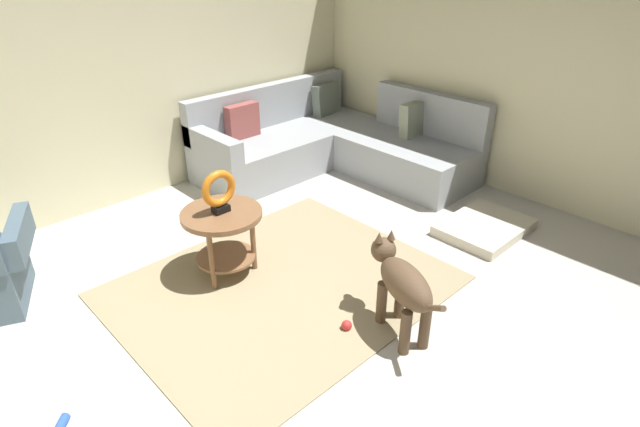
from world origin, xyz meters
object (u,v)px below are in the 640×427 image
at_px(torus_sculpture, 219,191).
at_px(dog, 402,283).
at_px(sectional_couch, 332,145).
at_px(dog_bed_mat, 484,227).
at_px(dog_toy_ball, 347,325).
at_px(side_table, 223,226).

height_order(torus_sculpture, dog, torus_sculpture).
height_order(sectional_couch, dog_bed_mat, sectional_couch).
bearing_deg(sectional_couch, torus_sculpture, -156.56).
bearing_deg(dog_toy_ball, torus_sculpture, 100.05).
bearing_deg(side_table, dog_toy_ball, -79.95).
xyz_separation_m(sectional_couch, dog_toy_ball, (-1.84, -1.98, -0.26)).
bearing_deg(torus_sculpture, dog, -71.67).
height_order(sectional_couch, torus_sculpture, sectional_couch).
distance_m(side_table, torus_sculpture, 0.29).
bearing_deg(dog_bed_mat, dog_toy_ball, -178.56).
distance_m(sectional_couch, side_table, 2.22).
distance_m(side_table, dog, 1.40).
bearing_deg(torus_sculpture, dog_toy_ball, -79.95).
bearing_deg(sectional_couch, side_table, -156.56).
relative_size(sectional_couch, dog_bed_mat, 2.81).
bearing_deg(side_table, dog_bed_mat, -27.51).
bearing_deg(torus_sculpture, sectional_couch, 23.44).
relative_size(sectional_couch, dog_toy_ball, 31.65).
bearing_deg(dog_toy_ball, dog, -43.48).
xyz_separation_m(torus_sculpture, dog, (0.44, -1.33, -0.33)).
relative_size(dog_bed_mat, dog_toy_ball, 11.25).
height_order(torus_sculpture, dog_toy_ball, torus_sculpture).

